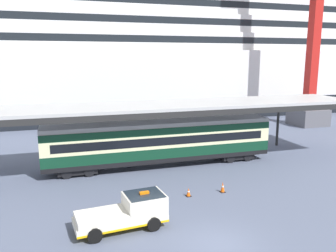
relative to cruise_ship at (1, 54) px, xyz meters
The scene contains 8 objects.
ground_plane 52.08m from the cruise_ship, 71.19° to the right, with size 400.00×400.00×0.00m, color #525B72.
cruise_ship is the anchor object (origin of this frame).
platform_canopy 38.54m from the cruise_ship, 63.04° to the right, with size 38.70×6.44×5.59m.
train_carriage 39.40m from the cruise_ship, 63.31° to the right, with size 20.45×2.81×4.11m.
service_truck 47.69m from the cruise_ship, 74.70° to the right, with size 5.37×2.63×2.02m.
traffic_cone_near 47.44m from the cruise_ship, 64.63° to the right, with size 0.36×0.36×0.79m.
traffic_cone_mid 46.38m from the cruise_ship, 67.64° to the right, with size 0.36×0.36×0.62m.
dockside_crane 48.99m from the cruise_ship, 26.94° to the right, with size 9.30×4.40×50.27m.
Camera 1 is at (-7.54, -15.26, 9.66)m, focal length 37.10 mm.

